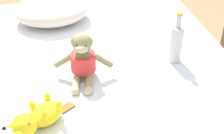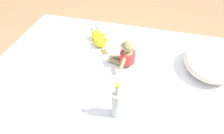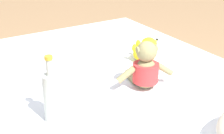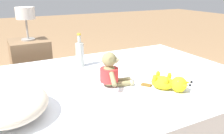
{
  "view_description": "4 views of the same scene",
  "coord_description": "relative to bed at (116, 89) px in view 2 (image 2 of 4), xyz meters",
  "views": [
    {
      "loc": [
        -0.25,
        -1.29,
        1.43
      ],
      "look_at": [
        0.03,
        -0.0,
        0.51
      ],
      "focal_mm": 54.84,
      "sensor_mm": 36.0,
      "label": 1
    },
    {
      "loc": [
        1.09,
        0.25,
        1.51
      ],
      "look_at": [
        0.02,
        -0.03,
        0.49
      ],
      "focal_mm": 31.71,
      "sensor_mm": 36.0,
      "label": 2
    },
    {
      "loc": [
        0.8,
        1.22,
        1.19
      ],
      "look_at": [
        0.01,
        -0.07,
        0.51
      ],
      "focal_mm": 54.94,
      "sensor_mm": 36.0,
      "label": 3
    },
    {
      "loc": [
        -1.39,
        0.72,
        1.06
      ],
      "look_at": [
        -0.04,
        0.02,
        0.54
      ],
      "focal_mm": 37.65,
      "sensor_mm": 36.0,
      "label": 4
    }
  ],
  "objects": [
    {
      "name": "pillow",
      "position": [
        -0.2,
        0.69,
        0.29
      ],
      "size": [
        0.47,
        0.41,
        0.15
      ],
      "color": "beige",
      "rests_on": "bed"
    },
    {
      "name": "bed",
      "position": [
        0.0,
        0.0,
        0.0
      ],
      "size": [
        1.44,
        2.06,
        0.43
      ],
      "color": "#B2B2B7",
      "rests_on": "ground_plane"
    },
    {
      "name": "plush_monkey",
      "position": [
        -0.1,
        0.06,
        0.32
      ],
      "size": [
        0.29,
        0.24,
        0.24
      ],
      "color": "#8E8456",
      "rests_on": "bed"
    },
    {
      "name": "glass_bottle",
      "position": [
        0.38,
        0.1,
        0.33
      ],
      "size": [
        0.07,
        0.07,
        0.28
      ],
      "color": "#B7BCB2",
      "rests_on": "bed"
    },
    {
      "name": "ground_plane",
      "position": [
        0.0,
        0.0,
        -0.21
      ],
      "size": [
        16.0,
        16.0,
        0.0
      ],
      "primitive_type": "plane",
      "color": "#93704C"
    },
    {
      "name": "plush_yellow_creature",
      "position": [
        -0.33,
        -0.24,
        0.27
      ],
      "size": [
        0.3,
        0.24,
        0.1
      ],
      "color": "yellow",
      "rests_on": "bed"
    }
  ]
}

